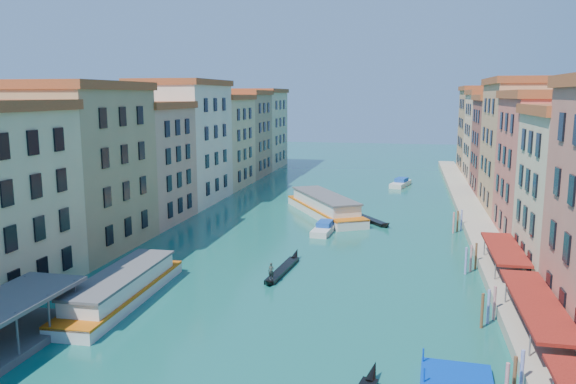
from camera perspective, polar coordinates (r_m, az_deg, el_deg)
name	(u,v)px	position (r m, az deg, el deg)	size (l,w,h in m)	color
left_bank_palazzos	(168,150)	(93.14, -12.14, 4.24)	(12.80, 128.40, 21.00)	beige
right_bank_palazzos	(537,157)	(86.96, 23.95, 3.26)	(12.80, 128.40, 21.00)	brown
quay	(474,218)	(87.12, 18.37, -2.55)	(4.00, 140.00, 1.00)	#A49C85
restaurant_awnings	(539,305)	(46.46, 24.11, -10.45)	(3.20, 44.55, 3.12)	maroon
mooring_poles_right	(484,297)	(51.88, 19.29, -10.00)	(1.44, 54.24, 3.20)	#4F331B
vaporetto_near	(122,288)	(53.53, -16.49, -9.32)	(4.61, 18.38, 2.72)	silver
vaporetto_far	(325,206)	(87.22, 3.75, -1.42)	(15.14, 21.08, 3.21)	silver
gondola_fore	(283,268)	(59.62, -0.56, -7.77)	(1.86, 11.53, 2.30)	black
gondola_far	(365,217)	(84.73, 7.86, -2.56)	(8.57, 11.55, 1.90)	black
motorboat_mid	(324,228)	(76.52, 3.69, -3.68)	(2.73, 7.24, 1.47)	silver
motorboat_far	(401,183)	(117.09, 11.38, 0.89)	(4.45, 8.34, 1.65)	silver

